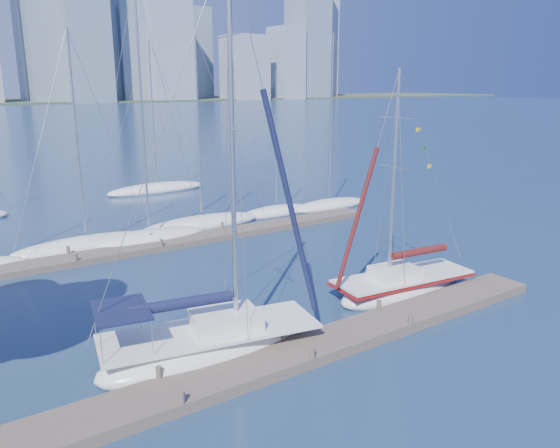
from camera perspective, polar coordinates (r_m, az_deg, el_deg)
ground at (r=20.73m, az=1.81°, el=-13.80°), size 700.00×700.00×0.00m
near_dock at (r=20.64m, az=1.82°, el=-13.31°), size 26.00×2.00×0.40m
far_dock at (r=34.64m, az=-11.23°, el=-1.95°), size 30.00×1.80×0.36m
sailboat_navy at (r=20.58m, az=-7.31°, el=-10.51°), size 9.02×4.41×14.87m
sailboat_maroon at (r=26.94m, az=12.73°, el=-5.26°), size 7.80×3.34×11.01m
bg_boat_1 at (r=35.30m, az=-19.56°, el=-2.07°), size 9.15×4.99×13.20m
bg_boat_2 at (r=35.61m, az=-13.45°, el=-1.40°), size 7.58×2.96×15.98m
bg_boat_3 at (r=38.66m, az=-8.16°, el=0.05°), size 9.40×4.39×13.28m
bg_boat_4 at (r=42.08m, az=-0.36°, el=1.33°), size 6.56×4.42×11.05m
bg_boat_5 at (r=44.46m, az=5.20°, el=2.03°), size 7.48×3.64×13.83m
bg_boat_7 at (r=52.27m, az=-12.74°, el=3.62°), size 9.69×4.07×13.89m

